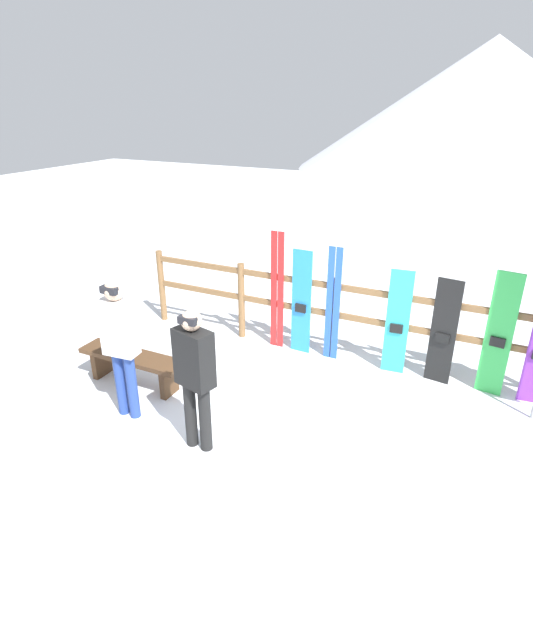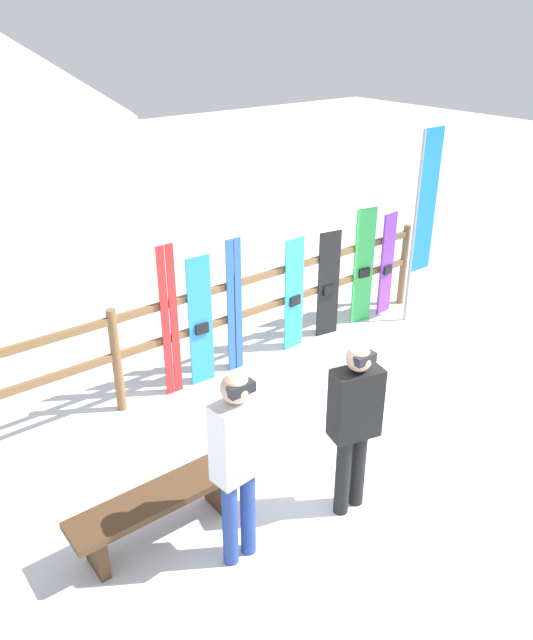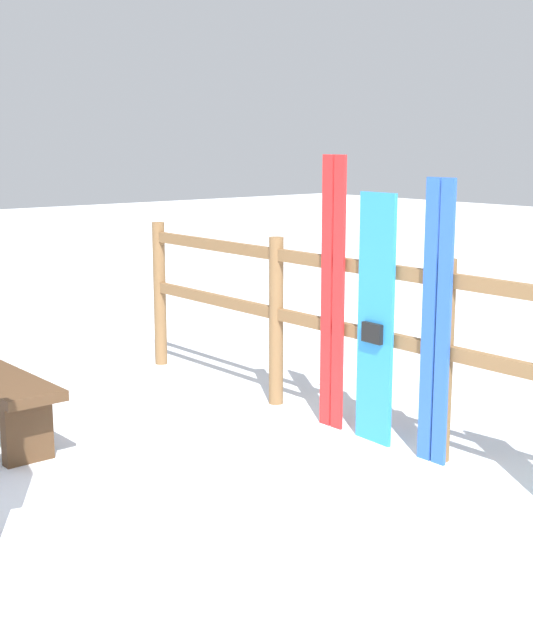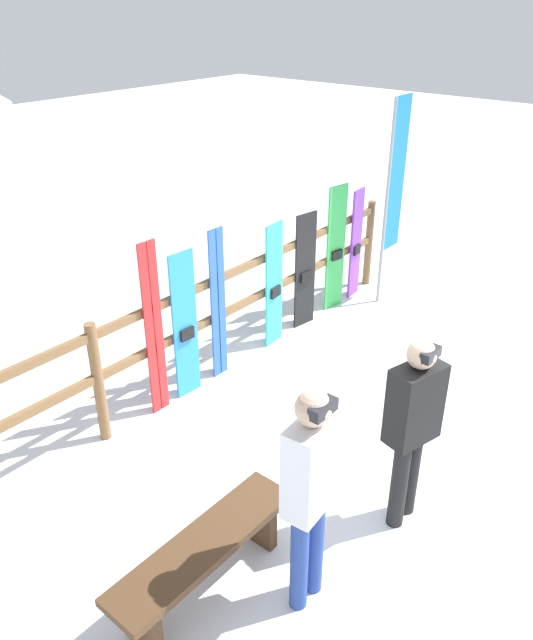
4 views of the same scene
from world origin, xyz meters
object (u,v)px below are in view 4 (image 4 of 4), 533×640
(ski_pair_blue, at_px, (218,305))
(snowboard_purple, at_px, (356,244))
(snowboard_blue, at_px, (185,327))
(bench, at_px, (205,553))
(person_black, at_px, (413,421))
(snowboard_cyan, at_px, (274,286))
(ski_pair_red, at_px, (154,331))
(snowboard_green, at_px, (336,249))
(rental_flag, at_px, (393,186))
(person_white, at_px, (310,485))
(snowboard_black_stripe, at_px, (305,271))

(ski_pair_blue, height_order, snowboard_purple, ski_pair_blue)
(snowboard_blue, relative_size, ski_pair_blue, 0.94)
(bench, xyz_separation_m, person_black, (1.43, -0.69, 0.58))
(snowboard_blue, height_order, snowboard_cyan, snowboard_blue)
(person_black, distance_m, snowboard_blue, 2.48)
(person_black, xyz_separation_m, ski_pair_red, (-0.26, 2.48, -0.05))
(ski_pair_blue, xyz_separation_m, snowboard_green, (2.08, -0.00, -0.02))
(bench, xyz_separation_m, ski_pair_blue, (2.01, 1.79, 0.48))
(ski_pair_blue, xyz_separation_m, snowboard_purple, (2.54, -0.00, -0.09))
(rental_flag, bearing_deg, snowboard_purple, 115.76)
(person_white, height_order, rental_flag, rental_flag)
(snowboard_cyan, height_order, snowboard_black_stripe, snowboard_cyan)
(person_white, bearing_deg, snowboard_purple, 29.36)
(person_black, xyz_separation_m, snowboard_blue, (0.12, 2.48, -0.16))
(snowboard_black_stripe, height_order, rental_flag, rental_flag)
(ski_pair_blue, bearing_deg, snowboard_green, -0.09)
(snowboard_green, distance_m, snowboard_purple, 0.47)
(bench, height_order, snowboard_purple, snowboard_purple)
(bench, height_order, snowboard_blue, snowboard_blue)
(ski_pair_blue, bearing_deg, person_black, -103.18)
(person_white, relative_size, snowboard_cyan, 1.15)
(snowboard_blue, bearing_deg, snowboard_black_stripe, -0.00)
(snowboard_blue, relative_size, snowboard_cyan, 1.06)
(snowboard_cyan, xyz_separation_m, rental_flag, (1.83, -0.36, 0.80))
(snowboard_cyan, height_order, rental_flag, rental_flag)
(ski_pair_red, bearing_deg, ski_pair_blue, 0.00)
(person_black, bearing_deg, bench, 154.36)
(snowboard_purple, xyz_separation_m, rental_flag, (0.17, -0.36, 0.80))
(person_white, bearing_deg, rental_flag, 24.54)
(snowboard_black_stripe, bearing_deg, rental_flag, -16.03)
(bench, bearing_deg, ski_pair_blue, 41.74)
(snowboard_cyan, bearing_deg, snowboard_purple, 0.00)
(person_black, xyz_separation_m, snowboard_black_stripe, (2.04, 2.48, -0.21))
(ski_pair_red, relative_size, snowboard_purple, 1.20)
(rental_flag, bearing_deg, ski_pair_blue, 172.34)
(bench, relative_size, snowboard_purple, 1.01)
(snowboard_blue, bearing_deg, rental_flag, -6.50)
(person_white, distance_m, snowboard_black_stripe, 3.89)
(ski_pair_blue, height_order, snowboard_black_stripe, ski_pair_blue)
(ski_pair_blue, distance_m, snowboard_purple, 2.54)
(snowboard_cyan, bearing_deg, ski_pair_blue, 179.77)
(ski_pair_blue, distance_m, rental_flag, 2.83)
(bench, xyz_separation_m, ski_pair_red, (1.17, 1.79, 0.54))
(snowboard_blue, distance_m, snowboard_purple, 3.00)
(ski_pair_red, height_order, snowboard_purple, ski_pair_red)
(snowboard_purple, bearing_deg, snowboard_blue, 180.00)
(person_white, xyz_separation_m, snowboard_green, (3.71, 2.35, -0.19))
(person_black, relative_size, snowboard_purple, 1.09)
(snowboard_purple, bearing_deg, ski_pair_red, 179.94)
(snowboard_black_stripe, bearing_deg, ski_pair_blue, 179.86)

